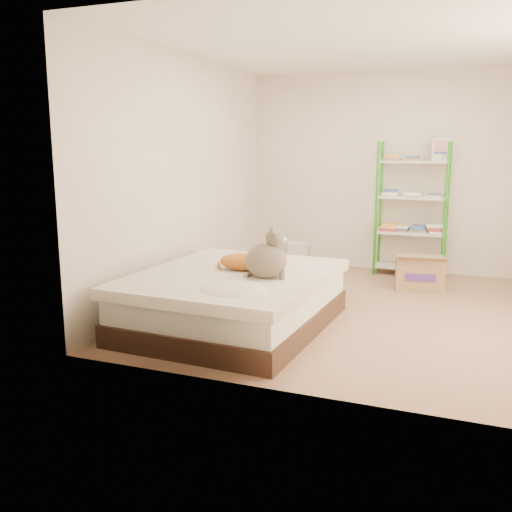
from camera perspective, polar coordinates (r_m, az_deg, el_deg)
The scene contains 7 objects.
room at distance 5.69m, azimuth 10.35°, elevation 7.26°, with size 3.81×4.21×2.61m.
bed at distance 5.27m, azimuth -2.21°, elevation -4.38°, with size 1.70×2.09×0.51m.
orange_cat at distance 5.28m, azimuth -1.52°, elevation -0.38°, with size 0.49×0.26×0.20m, color orange, non-canonical shape.
grey_cat at distance 4.95m, azimuth 1.01°, elevation 0.30°, with size 0.32×0.39×0.44m, color gray, non-canonical shape.
shelf_unit at distance 7.53m, azimuth 15.35°, elevation 4.68°, with size 0.88×0.36×1.74m.
cardboard_box at distance 6.92m, azimuth 16.04°, elevation -1.62°, with size 0.60×0.60×0.44m.
white_bin at distance 7.87m, azimuth 4.26°, elevation 0.14°, with size 0.34×0.31×0.34m.
Camera 1 is at (1.10, -5.57, 1.66)m, focal length 40.00 mm.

